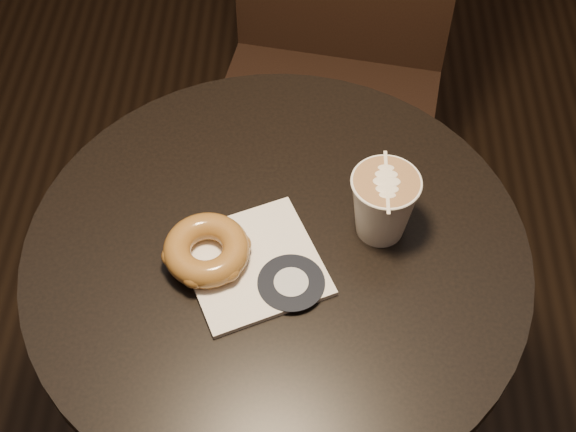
% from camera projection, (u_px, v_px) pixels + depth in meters
% --- Properties ---
extents(cafe_table, '(0.70, 0.70, 0.75)m').
position_uv_depth(cafe_table, '(278.00, 321.00, 1.26)').
color(cafe_table, black).
rests_on(cafe_table, ground).
extents(chair, '(0.50, 0.50, 1.10)m').
position_uv_depth(chair, '(334.00, 43.00, 1.56)').
color(chair, black).
rests_on(chair, ground).
extents(pastry_bag, '(0.23, 0.23, 0.01)m').
position_uv_depth(pastry_bag, '(253.00, 264.00, 1.08)').
color(pastry_bag, white).
rests_on(pastry_bag, cafe_table).
extents(doughnut, '(0.12, 0.12, 0.04)m').
position_uv_depth(doughnut, '(207.00, 250.00, 1.07)').
color(doughnut, brown).
rests_on(doughnut, pastry_bag).
extents(latte_cup, '(0.09, 0.09, 0.10)m').
position_uv_depth(latte_cup, '(383.00, 206.00, 1.08)').
color(latte_cup, silver).
rests_on(latte_cup, cafe_table).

